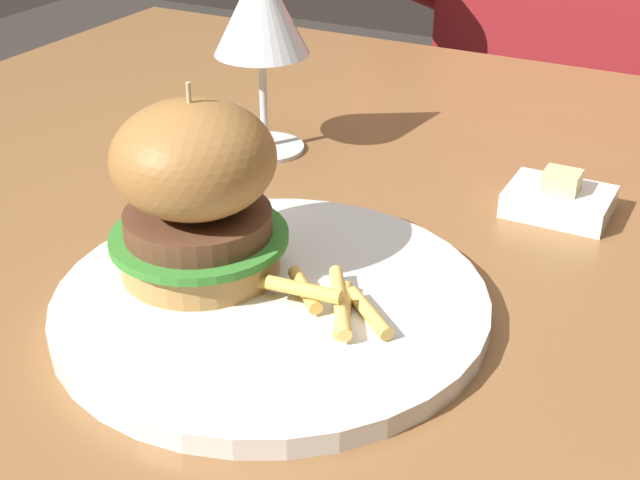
# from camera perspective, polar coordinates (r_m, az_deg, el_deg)

# --- Properties ---
(dining_table) EXTENTS (1.20, 0.93, 0.74)m
(dining_table) POSITION_cam_1_polar(r_m,az_deg,el_deg) (0.74, 5.72, -5.22)
(dining_table) COLOR brown
(dining_table) RESTS_ON ground
(main_plate) EXTENTS (0.28, 0.28, 0.01)m
(main_plate) POSITION_cam_1_polar(r_m,az_deg,el_deg) (0.58, -3.13, -4.02)
(main_plate) COLOR white
(main_plate) RESTS_ON dining_table
(burger_sandwich) EXTENTS (0.12, 0.12, 0.13)m
(burger_sandwich) POSITION_cam_1_polar(r_m,az_deg,el_deg) (0.58, -7.96, 3.21)
(burger_sandwich) COLOR #B78447
(burger_sandwich) RESTS_ON main_plate
(fries_pile) EXTENTS (0.11, 0.07, 0.02)m
(fries_pile) POSITION_cam_1_polar(r_m,az_deg,el_deg) (0.56, 0.26, -3.75)
(fries_pile) COLOR #E0B251
(fries_pile) RESTS_ON main_plate
(wine_glass) EXTENTS (0.08, 0.08, 0.17)m
(wine_glass) POSITION_cam_1_polar(r_m,az_deg,el_deg) (0.79, -3.82, 14.30)
(wine_glass) COLOR silver
(wine_glass) RESTS_ON dining_table
(butter_dish) EXTENTS (0.08, 0.06, 0.04)m
(butter_dish) POSITION_cam_1_polar(r_m,az_deg,el_deg) (0.73, 15.04, 2.52)
(butter_dish) COLOR white
(butter_dish) RESTS_ON dining_table
(diner_person) EXTENTS (0.51, 0.36, 1.18)m
(diner_person) POSITION_cam_1_polar(r_m,az_deg,el_deg) (1.43, 15.08, 7.24)
(diner_person) COLOR #282833
(diner_person) RESTS_ON ground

